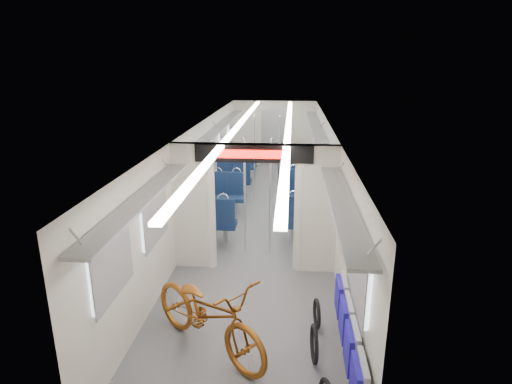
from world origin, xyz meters
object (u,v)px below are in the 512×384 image
bike_hoop_b (314,346)px  stanchion_far_right (279,159)px  seat_bay_far_left (238,169)px  seat_bay_far_right (301,171)px  bicycle (208,313)px  stanchion_near_left (245,197)px  stanchion_near_right (270,198)px  bike_hoop_c (317,315)px  seat_bay_near_left (221,203)px  flip_bench (349,333)px  seat_bay_near_right (304,202)px  stanchion_far_left (255,158)px

bike_hoop_b → stanchion_far_right: 6.53m
seat_bay_far_left → seat_bay_far_right: 1.87m
bicycle → stanchion_near_left: 3.08m
stanchion_near_right → stanchion_far_right: 3.33m
bike_hoop_b → seat_bay_far_left: seat_bay_far_left is taller
bike_hoop_c → seat_bay_near_left: (-1.98, 3.71, 0.36)m
seat_bay_far_left → stanchion_near_left: 4.65m
bike_hoop_b → flip_bench: bearing=-29.3°
bike_hoop_b → stanchion_near_left: 3.48m
seat_bay_near_right → stanchion_near_right: size_ratio=1.01×
flip_bench → bike_hoop_c: (-0.31, 0.94, -0.39)m
bike_hoop_b → seat_bay_far_left: size_ratio=0.24×
seat_bay_near_right → seat_bay_far_right: 2.96m
seat_bay_far_right → stanchion_near_left: 4.69m
bike_hoop_c → stanchion_near_left: size_ratio=0.19×
bicycle → stanchion_near_right: stanchion_near_right is taller
bicycle → bike_hoop_b: 1.40m
bike_hoop_c → seat_bay_near_left: 4.22m
seat_bay_near_left → stanchion_near_left: (0.70, -1.30, 0.59)m
seat_bay_near_left → stanchion_near_left: size_ratio=0.95×
bicycle → stanchion_far_right: (0.68, 6.31, 0.60)m
bicycle → flip_bench: (1.74, -0.33, 0.03)m
bicycle → stanchion_far_left: 6.41m
seat_bay_near_right → stanchion_far_right: stanchion_far_right is taller
bike_hoop_b → seat_bay_near_left: seat_bay_near_left is taller
seat_bay_far_left → stanchion_far_right: stanchion_far_right is taller
seat_bay_far_left → stanchion_far_right: size_ratio=0.91×
seat_bay_near_left → flip_bench: bearing=-63.8°
bicycle → seat_bay_far_right: size_ratio=1.04×
flip_bench → bike_hoop_c: flip_bench is taller
seat_bay_far_right → bicycle: bearing=-100.0°
bike_hoop_b → seat_bay_far_left: 7.93m
seat_bay_far_right → stanchion_near_right: stanchion_near_right is taller
bike_hoop_c → seat_bay_far_right: 6.92m
bicycle → seat_bay_far_right: (1.32, 7.52, -0.02)m
seat_bay_far_right → seat_bay_far_left: bearing=178.3°
stanchion_far_left → bicycle: bearing=-90.4°
stanchion_near_left → flip_bench: bearing=-64.6°
seat_bay_near_left → stanchion_far_left: size_ratio=0.95×
seat_bay_far_left → stanchion_far_left: size_ratio=0.91×
bicycle → bike_hoop_b: (1.36, -0.12, -0.32)m
bike_hoop_b → stanchion_far_left: bearing=101.5°
stanchion_near_right → stanchion_far_left: same height
stanchion_near_right → bike_hoop_c: bearing=-71.6°
bicycle → seat_bay_far_left: (-0.55, 7.58, -0.00)m
stanchion_far_right → seat_bay_far_left: bearing=134.3°
bike_hoop_c → stanchion_far_left: bearing=103.5°
flip_bench → bike_hoop_c: 1.06m
seat_bay_near_left → stanchion_far_left: (0.59, 2.06, 0.59)m
stanchion_near_right → bicycle: bearing=-102.0°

